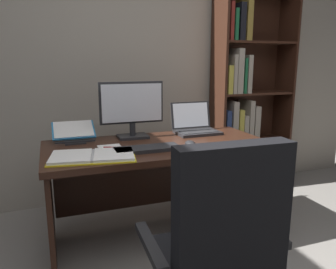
{
  "coord_description": "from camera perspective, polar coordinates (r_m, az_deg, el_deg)",
  "views": [
    {
      "loc": [
        -0.73,
        -0.96,
        1.29
      ],
      "look_at": [
        0.01,
        1.08,
        0.81
      ],
      "focal_mm": 35.24,
      "sensor_mm": 36.0,
      "label": 1
    }
  ],
  "objects": [
    {
      "name": "computer_mouse",
      "position": [
        2.21,
        3.89,
        -1.59
      ],
      "size": [
        0.06,
        0.1,
        0.04
      ],
      "primitive_type": "ellipsoid",
      "color": "#232326",
      "rests_on": "desk"
    },
    {
      "name": "desk",
      "position": [
        2.41,
        -2.09,
        -5.9
      ],
      "size": [
        1.54,
        0.74,
        0.74
      ],
      "color": "#381E14",
      "rests_on": "ground"
    },
    {
      "name": "reading_stand_with_book",
      "position": [
        2.45,
        -15.97,
        0.42
      ],
      "size": [
        0.3,
        0.25,
        0.13
      ],
      "color": "#232326",
      "rests_on": "desk"
    },
    {
      "name": "monitor",
      "position": [
        2.44,
        -6.25,
        4.25
      ],
      "size": [
        0.48,
        0.16,
        0.42
      ],
      "color": "#232326",
      "rests_on": "desk"
    },
    {
      "name": "pen",
      "position": [
        2.16,
        -9.3,
        -2.19
      ],
      "size": [
        0.13,
        0.06,
        0.01
      ],
      "primitive_type": "cylinder",
      "rotation": [
        0.0,
        1.57,
        -0.38
      ],
      "color": "maroon",
      "rests_on": "notepad"
    },
    {
      "name": "bookshelf",
      "position": [
        3.38,
        12.89,
        5.92
      ],
      "size": [
        0.8,
        0.31,
        1.97
      ],
      "color": "#381E14",
      "rests_on": "ground"
    },
    {
      "name": "notepad",
      "position": [
        2.16,
        -9.81,
        -2.46
      ],
      "size": [
        0.15,
        0.21,
        0.01
      ],
      "primitive_type": "cube",
      "rotation": [
        0.0,
        0.0,
        0.01
      ],
      "color": "white",
      "rests_on": "desk"
    },
    {
      "name": "open_binder",
      "position": [
        2.0,
        -12.91,
        -3.66
      ],
      "size": [
        0.53,
        0.36,
        0.02
      ],
      "rotation": [
        0.0,
        0.0,
        -0.16
      ],
      "color": "yellow",
      "rests_on": "desk"
    },
    {
      "name": "laptop",
      "position": [
        2.63,
        4.74,
        1.4
      ],
      "size": [
        0.34,
        0.28,
        0.24
      ],
      "color": "#232326",
      "rests_on": "desk"
    },
    {
      "name": "wall_back",
      "position": [
        3.15,
        -6.68,
        14.14
      ],
      "size": [
        5.14,
        0.12,
        2.77
      ],
      "primitive_type": "cube",
      "color": "#A89E8E",
      "rests_on": "ground"
    },
    {
      "name": "keyboard",
      "position": [
        2.11,
        -3.61,
        -2.48
      ],
      "size": [
        0.42,
        0.15,
        0.02
      ],
      "primitive_type": "cube",
      "color": "#232326",
      "rests_on": "desk"
    },
    {
      "name": "office_chair",
      "position": [
        1.58,
        8.43,
        -21.18
      ],
      "size": [
        0.62,
        0.6,
        0.99
      ],
      "rotation": [
        0.0,
        0.0,
        -0.03
      ],
      "color": "#232326",
      "rests_on": "ground"
    }
  ]
}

